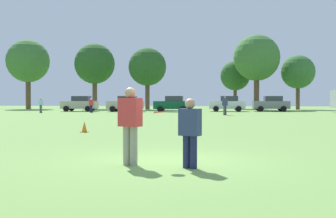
{
  "coord_description": "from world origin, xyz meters",
  "views": [
    {
      "loc": [
        1.12,
        -9.7,
        1.48
      ],
      "look_at": [
        0.0,
        0.44,
        1.23
      ],
      "focal_mm": 44.5,
      "sensor_mm": 36.0,
      "label": 1
    }
  ],
  "objects": [
    {
      "name": "bystander_far_jogger",
      "position": [
        -12.17,
        34.43,
        0.89
      ],
      "size": [
        0.47,
        0.33,
        1.57
      ],
      "color": "#1E234C",
      "rests_on": "ground"
    },
    {
      "name": "bystander_sideline_watcher",
      "position": [
        2.14,
        28.58,
        0.96
      ],
      "size": [
        0.53,
        0.51,
        1.7
      ],
      "color": "#4C4C51",
      "rests_on": "ground"
    },
    {
      "name": "player_thrower",
      "position": [
        -0.73,
        -0.59,
        0.98
      ],
      "size": [
        0.55,
        0.44,
        1.74
      ],
      "color": "gray",
      "rests_on": "ground"
    },
    {
      "name": "ground_plane",
      "position": [
        0.0,
        0.0,
        0.0
      ],
      "size": [
        151.29,
        151.29,
        0.0
      ],
      "primitive_type": "plane",
      "color": "#6B9347"
    },
    {
      "name": "parked_car_mid_left",
      "position": [
        -9.08,
        37.97,
        0.92
      ],
      "size": [
        4.23,
        2.28,
        1.82
      ],
      "color": "#B7AD99",
      "rests_on": "ground"
    },
    {
      "name": "traffic_cone",
      "position": [
        -4.59,
        8.21,
        0.23
      ],
      "size": [
        0.32,
        0.32,
        0.48
      ],
      "color": "#D8590C",
      "rests_on": "ground"
    },
    {
      "name": "tree_east_oak",
      "position": [
        4.29,
        52.9,
        4.91
      ],
      "size": [
        4.39,
        4.39,
        7.13
      ],
      "color": "brown",
      "rests_on": "ground"
    },
    {
      "name": "player_defender",
      "position": [
        0.62,
        -0.87,
        0.83
      ],
      "size": [
        0.5,
        0.41,
        1.49
      ],
      "color": "#1E234C",
      "rests_on": "ground"
    },
    {
      "name": "bystander_field_marshal",
      "position": [
        -17.34,
        33.16,
        0.92
      ],
      "size": [
        0.33,
        0.48,
        1.62
      ],
      "color": "#4C4C51",
      "rests_on": "ground"
    },
    {
      "name": "tree_east_birch",
      "position": [
        -8.13,
        47.98,
        5.94
      ],
      "size": [
        5.31,
        5.31,
        8.63
      ],
      "color": "brown",
      "rests_on": "ground"
    },
    {
      "name": "parked_car_mid_right",
      "position": [
        2.74,
        39.95,
        0.92
      ],
      "size": [
        4.23,
        2.28,
        1.82
      ],
      "color": "silver",
      "rests_on": "ground"
    },
    {
      "name": "frisbee",
      "position": [
        -0.05,
        -0.72,
        1.19
      ],
      "size": [
        0.27,
        0.27,
        0.06
      ],
      "color": "#E54C33"
    },
    {
      "name": "tree_center_elm",
      "position": [
        -16.38,
        50.29,
        6.63
      ],
      "size": [
        5.93,
        5.93,
        9.64
      ],
      "color": "brown",
      "rests_on": "ground"
    },
    {
      "name": "parked_car_center",
      "position": [
        -3.58,
        37.96,
        0.92
      ],
      "size": [
        4.23,
        2.28,
        1.82
      ],
      "color": "#0C4C2D",
      "rests_on": "ground"
    },
    {
      "name": "tree_far_west_pine",
      "position": [
        12.78,
        49.89,
        5.21
      ],
      "size": [
        4.66,
        4.66,
        7.57
      ],
      "color": "brown",
      "rests_on": "ground"
    },
    {
      "name": "tree_far_east_pine",
      "position": [
        7.01,
        48.85,
        7.12
      ],
      "size": [
        6.37,
        6.37,
        10.36
      ],
      "color": "brown",
      "rests_on": "ground"
    },
    {
      "name": "tree_west_maple",
      "position": [
        -26.37,
        49.64,
        7.07
      ],
      "size": [
        6.33,
        6.33,
        10.28
      ],
      "color": "brown",
      "rests_on": "ground"
    },
    {
      "name": "parked_car_near_right",
      "position": [
        7.89,
        40.38,
        0.92
      ],
      "size": [
        4.23,
        2.28,
        1.82
      ],
      "color": "slate",
      "rests_on": "ground"
    },
    {
      "name": "parked_car_near_left",
      "position": [
        -14.73,
        38.37,
        0.92
      ],
      "size": [
        4.23,
        2.28,
        1.82
      ],
      "color": "#B7AD99",
      "rests_on": "ground"
    }
  ]
}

